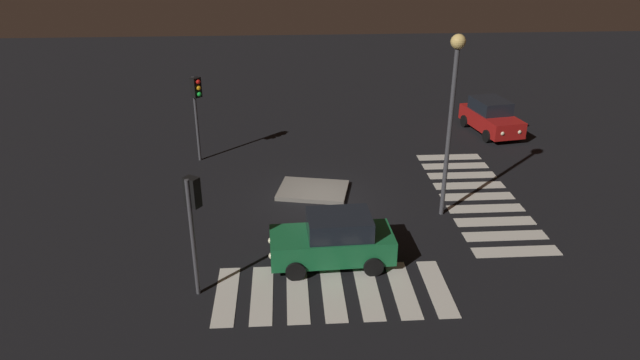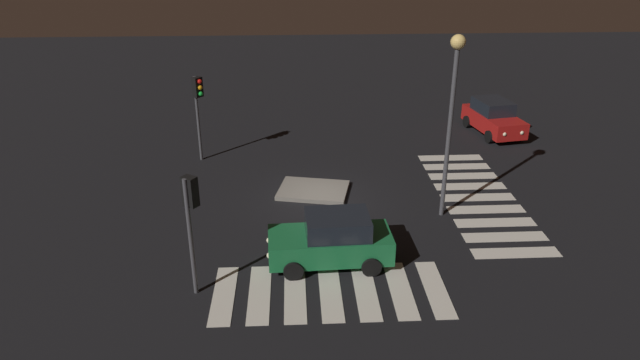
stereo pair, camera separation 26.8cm
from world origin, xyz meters
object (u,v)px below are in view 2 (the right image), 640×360
at_px(car_green, 332,240).
at_px(street_lamp, 453,96).
at_px(car_red, 493,118).
at_px(traffic_island, 313,190).
at_px(traffic_light_west, 198,98).
at_px(traffic_light_south, 191,207).

relative_size(car_green, street_lamp, 0.60).
height_order(car_red, car_green, car_red).
height_order(traffic_island, car_red, car_red).
height_order(traffic_light_west, traffic_light_south, traffic_light_west).
xyz_separation_m(traffic_island, car_red, (10.48, 7.29, 0.84)).
bearing_deg(street_lamp, traffic_light_south, -152.27).
height_order(car_green, traffic_light_west, traffic_light_west).
xyz_separation_m(car_green, traffic_light_south, (-4.43, -1.42, 2.15)).
height_order(traffic_island, car_green, car_green).
relative_size(car_red, car_green, 1.04).
xyz_separation_m(traffic_island, car_green, (0.41, -5.82, 0.83)).
bearing_deg(street_lamp, traffic_island, 155.20).
relative_size(car_red, street_lamp, 0.62).
bearing_deg(street_lamp, car_red, 61.33).
bearing_deg(traffic_light_south, car_green, -38.21).
xyz_separation_m(traffic_island, traffic_light_south, (-4.02, -7.23, 2.98)).
bearing_deg(traffic_light_west, traffic_island, 4.39).
bearing_deg(traffic_island, car_red, 34.83).
distance_m(car_red, car_green, 16.53).
bearing_deg(street_lamp, car_green, -144.36).
relative_size(car_green, traffic_light_south, 1.08).
distance_m(traffic_island, car_green, 5.89).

